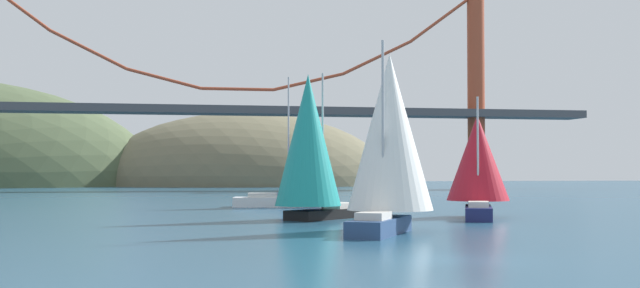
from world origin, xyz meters
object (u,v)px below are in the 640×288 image
at_px(sailboat_crimson_sail, 478,162).
at_px(sailboat_white_mainsail, 389,137).
at_px(sailboat_blue_spinnaker, 306,148).
at_px(sailboat_teal_sail, 310,144).

bearing_deg(sailboat_crimson_sail, sailboat_white_mainsail, -130.97).
xyz_separation_m(sailboat_crimson_sail, sailboat_white_mainsail, (-9.05, -10.42, 1.21)).
relative_size(sailboat_crimson_sail, sailboat_blue_spinnaker, 0.71).
bearing_deg(sailboat_blue_spinnaker, sailboat_crimson_sail, -62.63).
relative_size(sailboat_teal_sail, sailboat_blue_spinnaker, 0.85).
relative_size(sailboat_crimson_sail, sailboat_white_mainsail, 0.82).
xyz_separation_m(sailboat_crimson_sail, sailboat_blue_spinnaker, (-8.78, 16.97, 1.33)).
xyz_separation_m(sailboat_teal_sail, sailboat_crimson_sail, (11.53, 0.59, -1.10)).
relative_size(sailboat_teal_sail, sailboat_white_mainsail, 0.97).
bearing_deg(sailboat_white_mainsail, sailboat_crimson_sail, 49.03).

